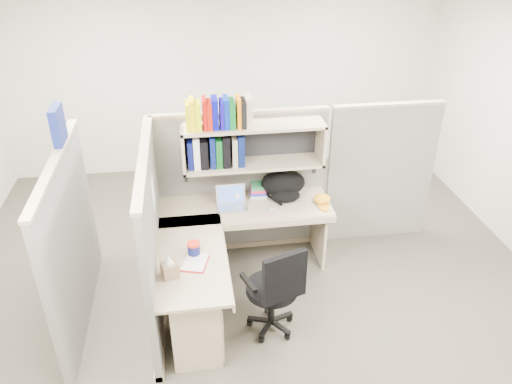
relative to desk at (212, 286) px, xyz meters
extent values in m
plane|color=#37322B|center=(0.41, 0.29, -0.44)|extent=(6.00, 6.00, 0.00)
plane|color=beige|center=(0.41, 3.29, 0.91)|extent=(6.00, 0.00, 6.00)
plane|color=white|center=(0.41, 0.29, 2.26)|extent=(6.00, 6.00, 0.00)
cube|color=#5D5C58|center=(0.41, 1.19, 0.36)|extent=(1.80, 0.06, 1.60)
cube|color=gray|center=(0.41, 1.19, 1.18)|extent=(1.80, 0.08, 0.03)
cube|color=#5D5C58|center=(-0.49, 0.29, 0.36)|extent=(0.06, 1.80, 1.60)
cube|color=gray|center=(-0.49, 0.29, 1.18)|extent=(0.08, 1.80, 0.03)
cube|color=#5D5C58|center=(-1.19, 0.29, 0.36)|extent=(0.06, 1.80, 1.60)
cube|color=#5D5C58|center=(1.96, 1.19, 0.36)|extent=(1.20, 0.06, 1.60)
cube|color=navy|center=(-1.19, 0.64, 1.35)|extent=(0.07, 0.27, 0.32)
cube|color=white|center=(-0.46, 0.44, 0.76)|extent=(0.00, 0.21, 0.28)
cube|color=tan|center=(0.51, 0.99, 1.11)|extent=(1.40, 0.34, 0.03)
cube|color=tan|center=(0.51, 0.99, 0.70)|extent=(1.40, 0.34, 0.03)
cube|color=tan|center=(-0.18, 0.99, 0.90)|extent=(0.03, 0.34, 0.44)
cube|color=tan|center=(1.19, 0.99, 0.90)|extent=(0.03, 0.34, 0.44)
cube|color=black|center=(0.51, 1.15, 0.90)|extent=(1.38, 0.01, 0.41)
cube|color=#D9C104|center=(-0.11, 0.97, 1.25)|extent=(0.03, 0.20, 0.26)
cube|color=yellow|center=(-0.07, 0.97, 1.27)|extent=(0.05, 0.20, 0.29)
cube|color=#E0EB04|center=(-0.02, 0.97, 1.25)|extent=(0.06, 0.20, 0.26)
cube|color=#AC0C06|center=(0.05, 0.97, 1.27)|extent=(0.04, 0.20, 0.29)
cube|color=#B61507|center=(0.09, 0.97, 1.25)|extent=(0.05, 0.20, 0.26)
cube|color=#04068B|center=(0.14, 0.97, 1.27)|extent=(0.06, 0.20, 0.29)
cube|color=#0F0492|center=(0.21, 0.97, 1.25)|extent=(0.04, 0.20, 0.26)
cube|color=#042194|center=(0.25, 0.97, 1.27)|extent=(0.04, 0.20, 0.29)
cube|color=#065B20|center=(0.30, 0.97, 1.25)|extent=(0.06, 0.20, 0.26)
cube|color=orange|center=(0.36, 0.97, 1.27)|extent=(0.04, 0.20, 0.29)
cube|color=black|center=(0.41, 0.97, 1.25)|extent=(0.05, 0.20, 0.26)
cube|color=#B6A58C|center=(0.46, 0.97, 1.27)|extent=(0.06, 0.20, 0.29)
cube|color=#080D51|center=(-0.11, 1.01, 0.86)|extent=(0.05, 0.24, 0.29)
cube|color=silver|center=(-0.05, 1.01, 0.87)|extent=(0.06, 0.24, 0.32)
cube|color=black|center=(0.02, 1.01, 0.86)|extent=(0.07, 0.24, 0.29)
cube|color=#07134F|center=(0.10, 1.01, 0.87)|extent=(0.05, 0.24, 0.32)
cube|color=#0A4A18|center=(0.17, 1.01, 0.86)|extent=(0.06, 0.24, 0.29)
cube|color=black|center=(0.24, 1.01, 0.87)|extent=(0.07, 0.24, 0.32)
cube|color=gray|center=(0.32, 1.01, 0.86)|extent=(0.05, 0.24, 0.29)
cube|color=#071349|center=(0.38, 1.01, 0.87)|extent=(0.06, 0.24, 0.32)
cube|color=tan|center=(0.41, 0.86, 0.28)|extent=(1.74, 0.60, 0.03)
cube|color=tan|center=(-0.16, 0.09, 0.28)|extent=(0.60, 1.34, 0.03)
cube|color=tan|center=(0.41, 0.56, 0.24)|extent=(1.74, 0.02, 0.07)
cube|color=tan|center=(0.14, 0.09, 0.24)|extent=(0.02, 1.34, 0.07)
cube|color=tan|center=(-0.16, -0.26, -0.10)|extent=(0.40, 0.55, 0.68)
cube|color=gray|center=(0.05, -0.26, 0.10)|extent=(0.02, 0.50, 0.16)
cube|color=gray|center=(0.05, -0.26, -0.08)|extent=(0.02, 0.50, 0.16)
cube|color=gray|center=(0.05, -0.26, -0.30)|extent=(0.02, 0.50, 0.22)
cube|color=#B2B2B7|center=(0.06, -0.26, 0.10)|extent=(0.01, 0.12, 0.01)
cube|color=tan|center=(1.21, 0.89, -0.09)|extent=(0.03, 0.55, 0.70)
cylinder|color=#0F1259|center=(-0.14, 0.11, 0.34)|extent=(0.11, 0.11, 0.10)
cylinder|color=red|center=(-0.14, 0.11, 0.39)|extent=(0.12, 0.12, 0.02)
ellipsoid|color=#879FBF|center=(0.66, 0.73, 0.31)|extent=(0.09, 0.07, 0.03)
cylinder|color=white|center=(0.33, 0.95, 0.35)|extent=(0.10, 0.10, 0.11)
cylinder|color=black|center=(0.51, -0.14, 0.03)|extent=(0.46, 0.46, 0.07)
cube|color=black|center=(0.58, -0.33, 0.30)|extent=(0.39, 0.18, 0.46)
cylinder|color=black|center=(0.51, -0.14, -0.16)|extent=(0.06, 0.06, 0.40)
cylinder|color=black|center=(0.51, -0.14, -0.39)|extent=(0.44, 0.44, 0.10)
cube|color=black|center=(0.30, -0.21, 0.18)|extent=(0.12, 0.26, 0.04)
cube|color=black|center=(0.73, -0.06, 0.18)|extent=(0.12, 0.26, 0.04)
camera|label=1|loc=(-0.11, -3.47, 2.92)|focal=35.00mm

